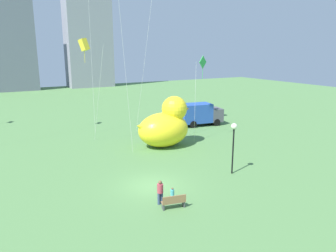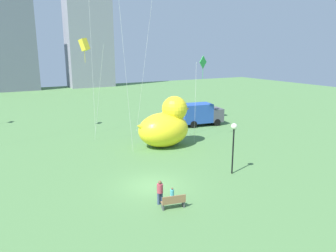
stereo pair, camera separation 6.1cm
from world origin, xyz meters
name	(u,v)px [view 2 (the right image)]	position (x,y,z in m)	size (l,w,h in m)	color
ground_plane	(152,186)	(0.00, 0.00, 0.00)	(140.00, 140.00, 0.00)	#517F45
park_bench	(174,202)	(-0.31, -3.71, 0.47)	(1.56, 0.74, 0.90)	olive
person_adult	(160,191)	(-0.77, -2.77, 0.88)	(0.39, 0.39, 1.59)	#38476B
person_child	(172,194)	(0.02, -2.94, 0.56)	(0.25, 0.25, 1.02)	silver
giant_inflatable_duck	(165,125)	(5.55, 8.25, 2.15)	(6.10, 3.91, 5.06)	yellow
lamppost	(234,135)	(6.62, -0.91, 3.19)	(0.48, 0.48, 4.09)	black
box_truck	(200,114)	(13.86, 14.21, 1.43)	(5.76, 3.11, 2.85)	#264CA5
kite_green	(203,65)	(9.69, 7.95, 8.05)	(1.60, 1.28, 8.99)	silver
kite_yellow	(84,45)	(-1.10, 12.36, 9.99)	(2.14, 2.61, 10.70)	silver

